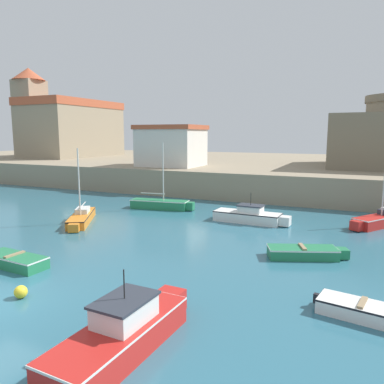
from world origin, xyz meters
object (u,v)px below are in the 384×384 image
sailboat_orange_9 (81,217)px  church (66,125)px  motorboat_red_0 (124,331)px  sailboat_red_3 (384,219)px  dinghy_green_6 (13,260)px  dinghy_white_4 (365,311)px  mooring_buoy (21,292)px  sailboat_green_2 (161,204)px  harbor_shed_mid_row (171,145)px  motorboat_white_7 (250,216)px  dinghy_green_8 (305,252)px

sailboat_orange_9 → church: 39.67m
motorboat_red_0 → sailboat_red_3: 22.20m
dinghy_green_6 → sailboat_orange_9: 9.23m
church → dinghy_white_4: bearing=-37.6°
dinghy_green_6 → church: bearing=129.4°
dinghy_green_6 → mooring_buoy: (3.33, -2.48, -0.06)m
sailboat_green_2 → harbor_shed_mid_row: bearing=113.0°
motorboat_white_7 → sailboat_orange_9: bearing=-155.4°
sailboat_green_2 → mooring_buoy: bearing=-78.5°
motorboat_white_7 → mooring_buoy: (-4.74, -16.29, -0.24)m
motorboat_red_0 → dinghy_green_6: size_ratio=1.47×
sailboat_orange_9 → harbor_shed_mid_row: bearing=96.0°
dinghy_green_6 → sailboat_red_3: bearing=44.8°
motorboat_white_7 → sailboat_orange_9: size_ratio=1.03×
dinghy_white_4 → harbor_shed_mid_row: bearing=129.4°
motorboat_red_0 → mooring_buoy: 5.97m
sailboat_green_2 → sailboat_orange_9: size_ratio=1.04×
dinghy_green_8 → harbor_shed_mid_row: bearing=132.7°
dinghy_green_6 → mooring_buoy: size_ratio=7.87×
sailboat_red_3 → motorboat_white_7: 9.53m
dinghy_green_8 → harbor_shed_mid_row: size_ratio=0.59×
sailboat_orange_9 → mooring_buoy: (6.51, -11.14, -0.15)m
motorboat_white_7 → dinghy_green_8: 8.18m
dinghy_green_8 → harbor_shed_mid_row: (-17.98, 19.48, 4.81)m
dinghy_green_6 → sailboat_green_2: bearing=91.2°
dinghy_white_4 → dinghy_green_8: size_ratio=0.89×
sailboat_red_3 → motorboat_white_7: (-9.00, -3.13, 0.03)m
sailboat_green_2 → dinghy_green_6: (0.31, -15.50, -0.13)m
church → harbor_shed_mid_row: size_ratio=2.31×
dinghy_green_8 → sailboat_orange_9: bearing=174.9°
dinghy_green_8 → sailboat_orange_9: sailboat_orange_9 is taller
sailboat_green_2 → dinghy_green_8: (13.22, -8.29, -0.13)m
dinghy_green_8 → sailboat_orange_9: (-16.09, 1.44, 0.10)m
mooring_buoy → harbor_shed_mid_row: size_ratio=0.07×
sailboat_green_2 → sailboat_red_3: sailboat_green_2 is taller
dinghy_green_6 → sailboat_orange_9: sailboat_orange_9 is taller
dinghy_green_8 → mooring_buoy: size_ratio=8.14×
harbor_shed_mid_row → motorboat_red_0: bearing=-65.0°
sailboat_orange_9 → motorboat_white_7: bearing=24.6°
dinghy_white_4 → mooring_buoy: size_ratio=7.21×
sailboat_red_3 → harbor_shed_mid_row: bearing=156.2°
sailboat_green_2 → dinghy_white_4: size_ratio=1.54×
dinghy_green_6 → dinghy_green_8: bearing=29.2°
dinghy_white_4 → dinghy_green_6: size_ratio=0.92×
motorboat_white_7 → church: size_ratio=0.34×
motorboat_white_7 → mooring_buoy: motorboat_white_7 is taller
motorboat_red_0 → sailboat_green_2: sailboat_green_2 is taller
motorboat_red_0 → church: (-39.32, 40.55, 7.28)m
motorboat_red_0 → harbor_shed_mid_row: bearing=115.0°
sailboat_red_3 → dinghy_green_6: 24.05m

